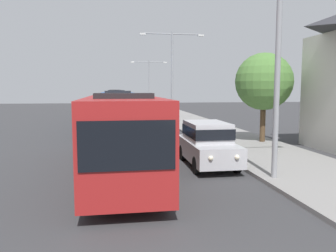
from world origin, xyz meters
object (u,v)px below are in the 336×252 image
object	(u,v)px
white_suv	(207,142)
streetlamp_far	(149,79)
bus_second_in_line	(117,110)
roadside_tree	(264,82)
bus_fourth_in_line	(115,100)
bus_rear	(115,98)
streetlamp_near	(279,29)
bus_lead	(122,130)
streetlamp_mid	(172,67)
bus_middle	(116,103)

from	to	relation	value
white_suv	streetlamp_far	bearing A→B (deg)	87.61
white_suv	bus_second_in_line	bearing A→B (deg)	105.85
roadside_tree	bus_fourth_in_line	bearing A→B (deg)	104.03
bus_rear	roadside_tree	xyz separation A→B (m)	(8.61, -46.76, 2.07)
white_suv	streetlamp_near	size ratio (longest dim) A/B	0.53
bus_fourth_in_line	streetlamp_far	size ratio (longest dim) A/B	1.39
bus_lead	streetlamp_mid	distance (m)	20.48
bus_rear	streetlamp_near	xyz separation A→B (m)	(5.40, -54.83, 3.72)
bus_second_in_line	streetlamp_mid	bearing A→B (deg)	47.68
bus_second_in_line	roadside_tree	xyz separation A→B (m)	(8.61, -7.82, 2.07)
streetlamp_near	streetlamp_far	size ratio (longest dim) A/B	1.12
streetlamp_far	white_suv	bearing A→B (deg)	-92.39
bus_fourth_in_line	bus_rear	bearing A→B (deg)	90.00
streetlamp_near	streetlamp_mid	size ratio (longest dim) A/B	0.99
bus_fourth_in_line	streetlamp_mid	xyz separation A→B (m)	(5.40, -20.72, 3.76)
bus_second_in_line	bus_rear	bearing A→B (deg)	90.00
bus_lead	bus_second_in_line	size ratio (longest dim) A/B	0.98
bus_second_in_line	white_suv	distance (m)	13.55
bus_lead	bus_fourth_in_line	xyz separation A→B (m)	(-0.00, 40.12, -0.00)
bus_lead	streetlamp_far	distance (m)	41.70
bus_fourth_in_line	roadside_tree	size ratio (longest dim) A/B	2.00
bus_rear	white_suv	xyz separation A→B (m)	(3.70, -51.96, -0.66)
bus_lead	bus_rear	size ratio (longest dim) A/B	1.01
bus_second_in_line	white_suv	xyz separation A→B (m)	(3.70, -13.02, -0.66)
bus_fourth_in_line	white_suv	bearing A→B (deg)	-84.67
streetlamp_near	bus_lead	bearing A→B (deg)	155.79
bus_rear	streetlamp_far	world-z (taller)	streetlamp_far
bus_middle	streetlamp_mid	world-z (taller)	streetlamp_mid
bus_lead	bus_second_in_line	bearing A→B (deg)	90.00
bus_lead	streetlamp_mid	xyz separation A→B (m)	(5.40, 19.40, 3.76)
bus_rear	roadside_tree	distance (m)	47.59
bus_lead	bus_second_in_line	world-z (taller)	same
streetlamp_near	streetlamp_mid	world-z (taller)	streetlamp_mid
bus_lead	streetlamp_near	world-z (taller)	streetlamp_near
bus_middle	streetlamp_mid	distance (m)	9.70
bus_middle	roadside_tree	size ratio (longest dim) A/B	2.20
bus_lead	streetlamp_near	distance (m)	6.99
bus_middle	streetlamp_far	bearing A→B (deg)	69.83
streetlamp_mid	bus_rear	bearing A→B (deg)	99.29
bus_middle	bus_fourth_in_line	bearing A→B (deg)	90.00
white_suv	bus_fourth_in_line	bearing A→B (deg)	95.33
bus_fourth_in_line	streetlamp_far	xyz separation A→B (m)	(5.40, 1.11, 3.21)
bus_lead	bus_middle	xyz separation A→B (m)	(0.00, 26.53, 0.00)
bus_fourth_in_line	roadside_tree	bearing A→B (deg)	-75.97
bus_lead	bus_rear	world-z (taller)	same
streetlamp_near	streetlamp_far	xyz separation A→B (m)	(0.00, 43.65, -0.51)
bus_rear	bus_lead	bearing A→B (deg)	-90.00
bus_second_in_line	roadside_tree	distance (m)	11.82
bus_middle	white_suv	bearing A→B (deg)	-81.93
streetlamp_near	roadside_tree	distance (m)	8.85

